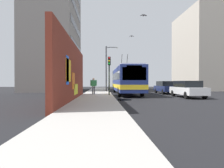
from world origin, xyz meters
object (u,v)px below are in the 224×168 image
city_bus (126,79)px  parked_car_white (187,89)px  street_lamp (108,65)px  traffic_light (109,69)px  pedestrian_midblock (94,85)px  parked_car_navy (166,87)px

city_bus → parked_car_white: city_bus is taller
city_bus → street_lamp: size_ratio=1.77×
parked_car_white → city_bus: bearing=45.9°
street_lamp → parked_car_white: bearing=-144.1°
traffic_light → street_lamp: 8.50m
parked_car_white → traffic_light: traffic_light is taller
parked_car_white → pedestrian_midblock: pedestrian_midblock is taller
pedestrian_midblock → city_bus: bearing=-63.7°
traffic_light → parked_car_white: bearing=-102.3°
city_bus → parked_car_navy: 5.37m
city_bus → parked_car_navy: (0.93, -5.20, -0.94)m
parked_car_white → pedestrian_midblock: 9.54m
city_bus → pedestrian_midblock: bearing=116.3°
city_bus → parked_car_white: size_ratio=2.56×
city_bus → traffic_light: city_bus is taller
traffic_light → parked_car_navy: bearing=-59.4°
pedestrian_midblock → street_lamp: size_ratio=0.27×
city_bus → traffic_light: 4.17m
traffic_light → street_lamp: bearing=-0.7°
parked_car_navy → traffic_light: bearing=120.6°
parked_car_white → pedestrian_midblock: bearing=70.7°
parked_car_navy → street_lamp: bearing=60.7°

